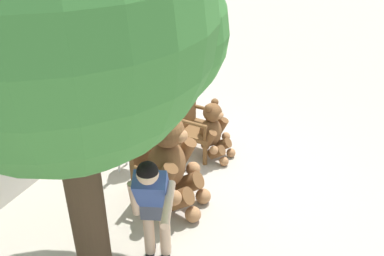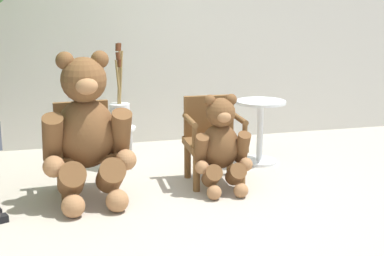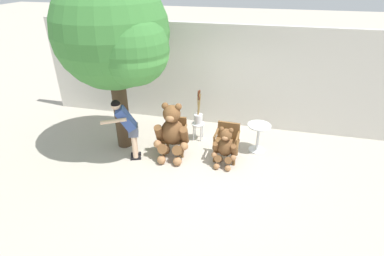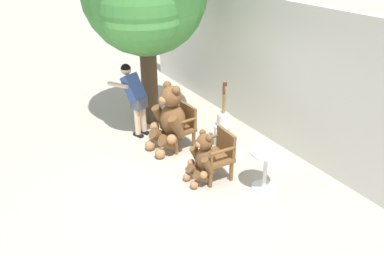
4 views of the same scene
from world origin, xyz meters
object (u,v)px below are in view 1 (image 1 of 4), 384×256
teddy_bear_large (172,163)px  brush_bucket (126,132)px  person_visitor (153,201)px  teddy_bear_small (214,131)px  wooden_chair_right (196,127)px  patio_tree (73,20)px  round_side_table (188,102)px  white_stool (127,149)px  wooden_chair_left (154,172)px

teddy_bear_large → brush_bucket: size_ratio=1.51×
person_visitor → brush_bucket: (1.38, 1.26, -0.26)m
teddy_bear_large → teddy_bear_small: bearing=-1.7°
teddy_bear_small → person_visitor: (-2.23, -0.27, 0.44)m
wooden_chair_right → patio_tree: (-2.51, -0.10, 2.30)m
teddy_bear_small → round_side_table: (0.71, 0.77, -0.01)m
white_stool → round_side_table: (1.55, -0.22, 0.09)m
wooden_chair_left → brush_bucket: brush_bucket is taller
brush_bucket → round_side_table: brush_bucket is taller
wooden_chair_right → round_side_table: wooden_chair_right is taller
wooden_chair_left → patio_tree: bearing=-175.5°
wooden_chair_left → white_stool: wooden_chair_left is taller
wooden_chair_right → brush_bucket: bearing=140.4°
brush_bucket → person_visitor: bearing=-137.8°
patio_tree → wooden_chair_right: bearing=2.2°
teddy_bear_large → teddy_bear_small: teddy_bear_large is taller
white_stool → round_side_table: size_ratio=0.64×
teddy_bear_large → person_visitor: person_visitor is taller
wooden_chair_right → patio_tree: size_ratio=0.21×
white_stool → wooden_chair_left: bearing=-121.6°
wooden_chair_right → teddy_bear_small: (-0.00, -0.29, -0.00)m
wooden_chair_right → white_stool: size_ratio=1.87×
brush_bucket → round_side_table: size_ratio=1.27×
white_stool → patio_tree: size_ratio=0.11×
person_visitor → patio_tree: bearing=120.9°
round_side_table → patio_tree: size_ratio=0.18×
brush_bucket → wooden_chair_left: bearing=-121.6°
wooden_chair_left → wooden_chair_right: same height
wooden_chair_right → brush_bucket: 1.11m
wooden_chair_left → brush_bucket: 0.84m
wooden_chair_left → round_side_table: size_ratio=1.19×
teddy_bear_large → brush_bucket: teddy_bear_large is taller
teddy_bear_large → round_side_table: size_ratio=1.91×
wooden_chair_left → patio_tree: 2.61m
teddy_bear_small → patio_tree: bearing=175.5°
brush_bucket → patio_tree: 2.81m
teddy_bear_small → patio_tree: size_ratio=0.23×
teddy_bear_large → teddy_bear_small: size_ratio=1.46×
teddy_bear_small → round_side_table: bearing=47.1°
teddy_bear_large → white_stool: teddy_bear_large is taller
wooden_chair_right → white_stool: bearing=140.5°
person_visitor → teddy_bear_small: bearing=6.8°
teddy_bear_large → round_side_table: bearing=20.3°
teddy_bear_large → patio_tree: patio_tree is taller
teddy_bear_small → person_visitor: size_ratio=0.62×
patio_tree → round_side_table: bearing=10.1°
patio_tree → brush_bucket: bearing=25.6°
white_stool → round_side_table: round_side_table is taller
wooden_chair_left → wooden_chair_right: bearing=0.0°
wooden_chair_left → white_stool: 0.83m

